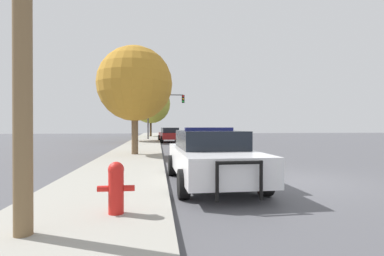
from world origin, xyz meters
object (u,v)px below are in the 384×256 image
at_px(fire_hydrant, 116,186).
at_px(tree_sidewalk_near, 135,84).
at_px(tree_sidewalk_mid, 135,89).
at_px(traffic_light, 163,107).
at_px(car_background_midblock, 169,134).
at_px(car_background_oncoming, 210,133).
at_px(police_car, 210,156).
at_px(tree_sidewalk_far, 151,104).

relative_size(fire_hydrant, tree_sidewalk_near, 0.16).
bearing_deg(tree_sidewalk_mid, fire_hydrant, -86.65).
bearing_deg(tree_sidewalk_mid, traffic_light, 54.69).
bearing_deg(car_background_midblock, tree_sidewalk_near, -104.40).
bearing_deg(car_background_midblock, car_background_oncoming, 48.59).
distance_m(car_background_midblock, tree_sidewalk_near, 14.27).
bearing_deg(police_car, traffic_light, -89.82).
xyz_separation_m(car_background_midblock, tree_sidewalk_near, (-2.37, -13.74, 3.07)).
bearing_deg(car_background_midblock, police_car, -93.87).
bearing_deg(car_background_oncoming, tree_sidewalk_mid, 35.65).
bearing_deg(traffic_light, car_background_midblock, -82.37).
height_order(car_background_oncoming, tree_sidewalk_far, tree_sidewalk_far).
bearing_deg(tree_sidewalk_far, tree_sidewalk_near, -90.54).
bearing_deg(police_car, car_background_midblock, -90.97).
xyz_separation_m(car_background_oncoming, tree_sidewalk_mid, (-8.71, -6.86, 4.52)).
bearing_deg(traffic_light, tree_sidewalk_far, 100.31).
bearing_deg(tree_sidewalk_far, police_car, -85.99).
distance_m(car_background_midblock, tree_sidewalk_far, 13.55).
distance_m(police_car, tree_sidewalk_far, 34.52).
relative_size(fire_hydrant, traffic_light, 0.17).
distance_m(car_background_midblock, car_background_oncoming, 8.95).
distance_m(car_background_oncoming, tree_sidewalk_mid, 11.98).
height_order(traffic_light, tree_sidewalk_far, tree_sidewalk_far).
bearing_deg(fire_hydrant, tree_sidewalk_far, 90.35).
xyz_separation_m(traffic_light, car_background_midblock, (0.57, -4.23, -3.04)).
distance_m(fire_hydrant, car_background_midblock, 24.58).
height_order(police_car, tree_sidewalk_near, tree_sidewalk_near).
relative_size(car_background_oncoming, tree_sidewalk_far, 0.56).
distance_m(fire_hydrant, traffic_light, 28.94).
relative_size(car_background_oncoming, tree_sidewalk_near, 0.73).
relative_size(police_car, car_background_midblock, 1.17).
distance_m(tree_sidewalk_mid, tree_sidewalk_near, 14.15).
xyz_separation_m(traffic_light, tree_sidewalk_near, (-1.81, -17.97, 0.03)).
height_order(fire_hydrant, tree_sidewalk_mid, tree_sidewalk_mid).
relative_size(traffic_light, car_background_midblock, 1.15).
relative_size(fire_hydrant, car_background_midblock, 0.20).
bearing_deg(tree_sidewalk_mid, tree_sidewalk_near, -86.02).
distance_m(police_car, tree_sidewalk_mid, 22.49).
bearing_deg(tree_sidewalk_near, police_car, -71.02).
xyz_separation_m(tree_sidewalk_mid, tree_sidewalk_far, (1.23, 12.48, -0.58)).
bearing_deg(tree_sidewalk_far, car_background_midblock, -80.57).
xyz_separation_m(car_background_midblock, tree_sidewalk_far, (-2.12, 12.78, 3.95)).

